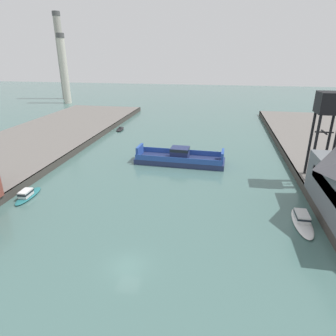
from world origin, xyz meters
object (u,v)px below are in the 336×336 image
(moored_boat_near_left, at_px, (27,195))
(moored_boat_near_right, at_px, (120,129))
(chain_ferry, at_px, (180,158))
(moored_boat_mid_left, at_px, (302,220))
(smokestack_distant_a, at_px, (64,67))
(smokestack_distant_b, at_px, (61,55))
(crane_tower, at_px, (329,110))

(moored_boat_near_left, bearing_deg, moored_boat_near_right, 89.97)
(chain_ferry, bearing_deg, moored_boat_near_left, -137.45)
(moored_boat_near_right, xyz_separation_m, moored_boat_mid_left, (41.36, -45.52, 0.24))
(moored_boat_near_left, relative_size, moored_boat_near_right, 1.16)
(smokestack_distant_a, bearing_deg, moored_boat_near_left, -65.75)
(moored_boat_mid_left, distance_m, smokestack_distant_b, 138.75)
(crane_tower, bearing_deg, moored_boat_mid_left, -110.56)
(moored_boat_near_right, relative_size, moored_boat_mid_left, 0.71)
(chain_ferry, bearing_deg, moored_boat_near_right, 130.75)
(moored_boat_near_right, bearing_deg, crane_tower, -34.09)
(smokestack_distant_a, bearing_deg, smokestack_distant_b, 121.20)
(chain_ferry, distance_m, smokestack_distant_b, 110.88)
(moored_boat_near_left, xyz_separation_m, crane_tower, (46.63, 13.70, 12.56))
(crane_tower, relative_size, smokestack_distant_a, 0.49)
(smokestack_distant_b, bearing_deg, moored_boat_near_right, -50.09)
(chain_ferry, bearing_deg, smokestack_distant_a, 131.61)
(moored_boat_near_left, bearing_deg, chain_ferry, 42.55)
(moored_boat_near_right, bearing_deg, smokestack_distant_a, 132.09)
(chain_ferry, xyz_separation_m, smokestack_distant_a, (-62.47, 70.33, 14.83))
(moored_boat_near_right, distance_m, crane_tower, 57.71)
(moored_boat_mid_left, bearing_deg, crane_tower, 69.44)
(moored_boat_near_left, xyz_separation_m, smokestack_distant_a, (-40.69, 90.31, 15.37))
(moored_boat_mid_left, bearing_deg, smokestack_distant_b, 130.96)
(moored_boat_near_right, height_order, crane_tower, crane_tower)
(moored_boat_near_left, relative_size, smokestack_distant_b, 0.17)
(moored_boat_near_left, bearing_deg, moored_boat_mid_left, -0.40)
(chain_ferry, xyz_separation_m, moored_boat_near_right, (-21.75, 25.25, -0.79))
(moored_boat_near_left, relative_size, moored_boat_mid_left, 0.83)
(moored_boat_near_left, height_order, crane_tower, crane_tower)
(smokestack_distant_a, distance_m, smokestack_distant_b, 16.05)
(moored_boat_near_left, distance_m, crane_tower, 50.19)
(smokestack_distant_a, relative_size, smokestack_distant_b, 0.75)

